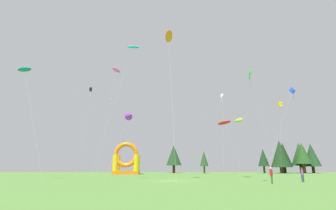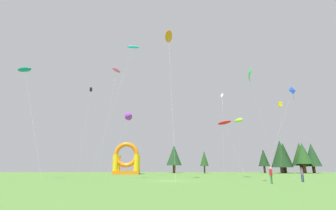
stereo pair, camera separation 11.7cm
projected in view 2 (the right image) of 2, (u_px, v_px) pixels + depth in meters
ground_plane at (170, 181)px, 33.42m from camera, size 120.00×120.00×0.00m
kite_teal_parafoil at (24, 70)px, 38.44m from camera, size 6.84×2.89×16.63m
kite_black_box at (91, 90)px, 71.31m from camera, size 0.60×7.21×23.66m
kite_purple_delta at (129, 116)px, 42.03m from camera, size 4.05×2.07×10.78m
kite_lime_parafoil at (239, 120)px, 44.52m from camera, size 1.44×4.06×10.61m
kite_pink_parafoil at (116, 70)px, 65.38m from camera, size 3.09×7.54×26.72m
kite_white_diamond at (222, 96)px, 66.64m from camera, size 2.02×4.68×20.64m
kite_blue_diamond at (293, 91)px, 36.06m from camera, size 4.75×3.02×12.86m
kite_red_parafoil at (224, 123)px, 62.57m from camera, size 5.30×3.23×13.28m
kite_green_diamond at (249, 74)px, 31.08m from camera, size 4.02×3.47×13.56m
kite_cyan_parafoil at (133, 47)px, 47.54m from camera, size 7.41×1.46×24.08m
kite_yellow_box at (280, 105)px, 48.36m from camera, size 0.61×3.27×13.91m
kite_orange_parafoil at (169, 37)px, 39.55m from camera, size 1.50×9.22×22.39m
person_far_side at (271, 174)px, 27.62m from camera, size 0.42×0.42×1.76m
person_near_camera at (302, 173)px, 30.68m from camera, size 0.42×0.42×1.72m
inflatable_red_slide at (126, 162)px, 63.39m from camera, size 6.47×4.73×7.86m
tree_row_0 at (174, 155)px, 79.12m from camera, size 4.76×4.76×8.51m
tree_row_1 at (204, 159)px, 75.43m from camera, size 2.54×2.54×6.51m
tree_row_2 at (264, 158)px, 76.97m from camera, size 3.30×3.30×7.16m
tree_row_3 at (281, 154)px, 75.73m from camera, size 5.81×5.81×9.62m
tree_row_4 at (284, 155)px, 78.75m from camera, size 4.99×4.99×9.17m
tree_row_5 at (303, 154)px, 75.05m from camera, size 4.93×4.93×8.80m
tree_row_6 at (300, 154)px, 78.47m from camera, size 5.35×5.35×9.24m
tree_row_7 at (312, 155)px, 77.04m from camera, size 4.81×4.81×8.89m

